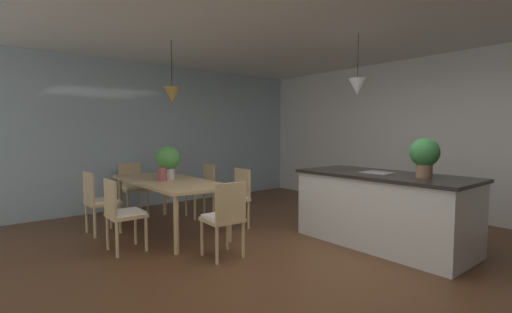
% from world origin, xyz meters
% --- Properties ---
extents(ground_plane, '(10.00, 8.40, 0.04)m').
position_xyz_m(ground_plane, '(0.00, 0.00, -0.02)').
color(ground_plane, brown).
extents(ceiling_slab, '(10.00, 8.40, 0.12)m').
position_xyz_m(ceiling_slab, '(0.00, 0.00, 2.76)').
color(ceiling_slab, white).
extents(wall_back_kitchen, '(10.00, 0.12, 2.70)m').
position_xyz_m(wall_back_kitchen, '(0.00, 3.26, 1.35)').
color(wall_back_kitchen, white).
rests_on(wall_back_kitchen, ground_plane).
extents(window_wall_left_glazing, '(0.06, 8.40, 2.70)m').
position_xyz_m(window_wall_left_glazing, '(-4.06, 0.00, 1.35)').
color(window_wall_left_glazing, '#9EB7C6').
rests_on(window_wall_left_glazing, ground_plane).
extents(dining_table, '(2.09, 0.91, 0.73)m').
position_xyz_m(dining_table, '(-2.19, -0.69, 0.67)').
color(dining_table, tan).
rests_on(dining_table, ground_plane).
extents(chair_near_right, '(0.40, 0.40, 0.87)m').
position_xyz_m(chair_near_right, '(-1.72, -1.52, 0.47)').
color(chair_near_right, tan).
rests_on(chair_near_right, ground_plane).
extents(chair_far_left, '(0.43, 0.43, 0.87)m').
position_xyz_m(chair_far_left, '(-2.66, 0.13, 0.47)').
color(chair_far_left, tan).
rests_on(chair_far_left, ground_plane).
extents(chair_near_left, '(0.42, 0.42, 0.87)m').
position_xyz_m(chair_near_left, '(-2.66, -1.52, 0.47)').
color(chair_near_left, tan).
rests_on(chair_near_left, ground_plane).
extents(chair_far_right, '(0.41, 0.41, 0.87)m').
position_xyz_m(chair_far_right, '(-1.72, 0.13, 0.47)').
color(chair_far_right, tan).
rests_on(chair_far_right, ground_plane).
extents(chair_window_end, '(0.40, 0.40, 0.87)m').
position_xyz_m(chair_window_end, '(-3.61, -0.69, 0.47)').
color(chair_window_end, tan).
rests_on(chair_window_end, ground_plane).
extents(chair_kitchen_end, '(0.42, 0.42, 0.87)m').
position_xyz_m(chair_kitchen_end, '(-0.78, -0.69, 0.47)').
color(chair_kitchen_end, tan).
rests_on(chair_kitchen_end, ground_plane).
extents(kitchen_island, '(2.11, 0.96, 0.91)m').
position_xyz_m(kitchen_island, '(0.08, 1.12, 0.46)').
color(kitchen_island, silver).
rests_on(kitchen_island, ground_plane).
extents(pendant_over_table, '(0.22, 0.22, 0.87)m').
position_xyz_m(pendant_over_table, '(-2.16, -0.63, 1.94)').
color(pendant_over_table, black).
extents(pendant_over_island_main, '(0.23, 0.23, 0.79)m').
position_xyz_m(pendant_over_island_main, '(-0.33, 1.12, 2.01)').
color(pendant_over_island_main, black).
extents(potted_plant_on_island, '(0.33, 0.33, 0.45)m').
position_xyz_m(potted_plant_on_island, '(0.59, 1.12, 1.16)').
color(potted_plant_on_island, '#8C664C').
rests_on(potted_plant_on_island, kitchen_island).
extents(potted_plant_on_table, '(0.36, 0.36, 0.49)m').
position_xyz_m(potted_plant_on_table, '(-2.30, -0.64, 1.02)').
color(potted_plant_on_table, beige).
rests_on(potted_plant_on_table, dining_table).
extents(vase_on_dining_table, '(0.12, 0.12, 0.19)m').
position_xyz_m(vase_on_dining_table, '(-2.20, -0.78, 0.83)').
color(vase_on_dining_table, '#994C51').
rests_on(vase_on_dining_table, dining_table).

